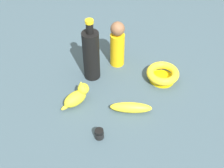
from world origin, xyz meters
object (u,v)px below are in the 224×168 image
at_px(nail_polish_jar, 99,134).
at_px(bottle_tall, 91,54).
at_px(person_figure_adult, 117,44).
at_px(bowl, 163,74).
at_px(cat_figurine, 77,96).
at_px(banana, 131,108).

relative_size(nail_polish_jar, bottle_tall, 0.13).
bearing_deg(person_figure_adult, bottle_tall, 78.74).
bearing_deg(bowl, cat_figurine, 61.29).
bearing_deg(bowl, person_figure_adult, 10.63).
height_order(banana, person_figure_adult, person_figure_adult).
bearing_deg(banana, bottle_tall, 131.01).
bearing_deg(cat_figurine, banana, -152.07).
bearing_deg(bowl, bottle_tall, 35.82).
bearing_deg(bottle_tall, bowl, -144.18).
bearing_deg(nail_polish_jar, person_figure_adult, -58.81).
height_order(nail_polish_jar, cat_figurine, cat_figurine).
xyz_separation_m(bottle_tall, cat_figurine, (-0.06, 0.15, -0.08)).
distance_m(nail_polish_jar, bowl, 0.39).
relative_size(banana, bowl, 1.17).
xyz_separation_m(banana, cat_figurine, (0.19, 0.10, 0.01)).
distance_m(banana, bottle_tall, 0.27).
relative_size(nail_polish_jar, banana, 0.24).
relative_size(bowl, cat_figurine, 1.02).
xyz_separation_m(banana, bowl, (0.01, -0.22, 0.01)).
distance_m(person_figure_adult, bottle_tall, 0.14).
relative_size(person_figure_adult, cat_figurine, 1.59).
distance_m(person_figure_adult, cat_figurine, 0.29).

